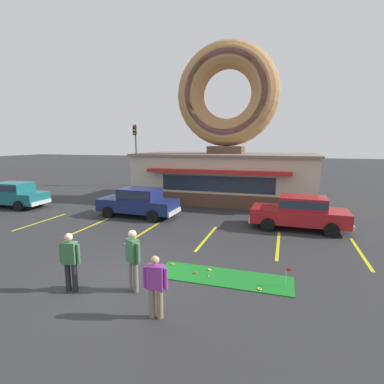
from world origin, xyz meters
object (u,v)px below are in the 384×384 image
object	(u,v)px
car_teal	(12,194)
pedestrian_leather_jacket_man	(70,259)
car_red	(300,211)
golf_ball	(209,276)
putting_flag_pin	(287,273)
pedestrian_blue_sweater_man	(133,257)
trash_bin	(134,197)
car_navy	(139,201)
pedestrian_hooded_kid	(156,284)
traffic_light_pole	(136,147)

from	to	relation	value
car_teal	pedestrian_leather_jacket_man	distance (m)	13.79
car_red	car_teal	xyz separation A→B (m)	(-17.45, -0.24, 0.00)
golf_ball	car_teal	world-z (taller)	car_teal
putting_flag_pin	pedestrian_blue_sweater_man	distance (m)	4.40
trash_bin	pedestrian_blue_sweater_man	bearing A→B (deg)	-61.90
car_navy	pedestrian_hooded_kid	xyz separation A→B (m)	(5.02, -8.82, -0.03)
golf_ball	pedestrian_hooded_kid	world-z (taller)	pedestrian_hooded_kid
putting_flag_pin	car_teal	size ratio (longest dim) A/B	0.12
car_red	car_teal	bearing A→B (deg)	-179.20
pedestrian_blue_sweater_man	trash_bin	distance (m)	12.34
golf_ball	car_navy	distance (m)	8.59
car_navy	car_red	bearing A→B (deg)	0.20
car_navy	pedestrian_hooded_kid	bearing A→B (deg)	-60.33
trash_bin	pedestrian_leather_jacket_man	bearing A→B (deg)	-69.97
car_red	pedestrian_hooded_kid	distance (m)	9.52
putting_flag_pin	pedestrian_blue_sweater_man	bearing A→B (deg)	-159.73
pedestrian_blue_sweater_man	putting_flag_pin	bearing A→B (deg)	20.27
pedestrian_hooded_kid	golf_ball	bearing A→B (deg)	74.69
car_teal	pedestrian_blue_sweater_man	distance (m)	14.86
pedestrian_hooded_kid	traffic_light_pole	size ratio (longest dim) A/B	0.27
car_navy	car_teal	size ratio (longest dim) A/B	1.00
traffic_light_pole	golf_ball	bearing A→B (deg)	-56.19
car_navy	pedestrian_hooded_kid	world-z (taller)	car_navy
car_navy	pedestrian_leather_jacket_man	xyz separation A→B (m)	(2.25, -8.34, 0.06)
pedestrian_hooded_kid	trash_bin	size ratio (longest dim) A/B	1.58
traffic_light_pole	car_navy	bearing A→B (deg)	-61.71
golf_ball	pedestrian_hooded_kid	distance (m)	2.65
putting_flag_pin	traffic_light_pole	size ratio (longest dim) A/B	0.09
putting_flag_pin	pedestrian_blue_sweater_man	size ratio (longest dim) A/B	0.31
car_teal	trash_bin	xyz separation A→B (m)	(6.97, 3.30, -0.37)
trash_bin	car_teal	bearing A→B (deg)	-154.69
car_navy	trash_bin	world-z (taller)	car_navy
car_teal	pedestrian_blue_sweater_man	size ratio (longest dim) A/B	2.63
car_navy	pedestrian_leather_jacket_man	bearing A→B (deg)	-74.93
pedestrian_leather_jacket_man	traffic_light_pole	xyz separation A→B (m)	(-8.08, 19.17, 2.78)
car_teal	pedestrian_leather_jacket_man	xyz separation A→B (m)	(11.14, -8.13, 0.06)
putting_flag_pin	traffic_light_pole	distance (m)	22.24
pedestrian_hooded_kid	traffic_light_pole	bearing A→B (deg)	118.92
pedestrian_blue_sweater_man	pedestrian_leather_jacket_man	distance (m)	1.73
trash_bin	traffic_light_pole	distance (m)	9.25
car_red	trash_bin	distance (m)	10.92
golf_ball	putting_flag_pin	world-z (taller)	putting_flag_pin
putting_flag_pin	pedestrian_blue_sweater_man	xyz separation A→B (m)	(-4.10, -1.51, 0.55)
car_navy	pedestrian_leather_jacket_man	size ratio (longest dim) A/B	2.74
car_red	pedestrian_blue_sweater_man	size ratio (longest dim) A/B	2.60
car_red	golf_ball	bearing A→B (deg)	-114.09
trash_bin	pedestrian_hooded_kid	bearing A→B (deg)	-59.74
car_teal	trash_bin	distance (m)	7.72
pedestrian_blue_sweater_man	car_red	bearing A→B (deg)	59.19
car_navy	traffic_light_pole	xyz separation A→B (m)	(-5.83, 10.83, 2.84)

